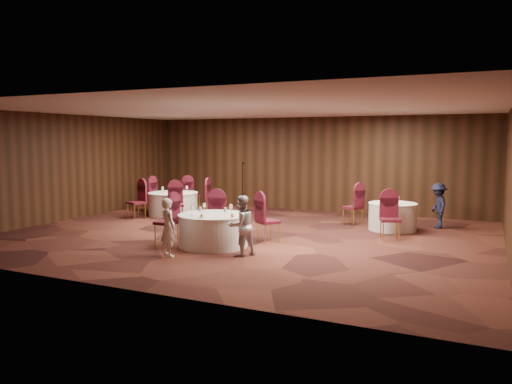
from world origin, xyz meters
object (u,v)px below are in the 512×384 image
at_px(table_left, 173,204).
at_px(table_right, 392,216).
at_px(woman_a, 168,227).
at_px(man_c, 438,206).
at_px(woman_b, 241,226).
at_px(mic_stand, 243,196).
at_px(table_main, 213,230).

bearing_deg(table_left, table_right, 2.30).
distance_m(table_right, woman_a, 6.29).
bearing_deg(man_c, woman_a, -59.80).
xyz_separation_m(table_right, man_c, (1.08, 0.84, 0.25)).
height_order(woman_a, woman_b, woman_b).
distance_m(mic_stand, woman_a, 7.04).
distance_m(table_left, man_c, 8.06).
bearing_deg(table_main, mic_stand, 110.32).
bearing_deg(man_c, mic_stand, -118.84).
xyz_separation_m(table_main, woman_b, (1.00, -0.56, 0.26)).
relative_size(woman_a, woman_b, 0.96).
height_order(table_left, woman_a, woman_a).
relative_size(table_main, man_c, 1.28).
bearing_deg(table_right, table_left, -177.70).
bearing_deg(table_main, table_right, 48.91).
xyz_separation_m(woman_a, woman_b, (1.36, 0.69, 0.02)).
bearing_deg(table_right, mic_stand, 162.10).
bearing_deg(woman_b, table_left, -102.30).
height_order(mic_stand, woman_a, mic_stand).
height_order(table_main, woman_a, woman_a).
distance_m(table_main, woman_b, 1.18).
distance_m(table_left, woman_b, 6.15).
bearing_deg(table_right, man_c, 38.02).
relative_size(table_left, woman_b, 1.25).
xyz_separation_m(table_main, woman_a, (-0.36, -1.26, 0.24)).
relative_size(mic_stand, man_c, 1.32).
distance_m(woman_b, man_c, 6.25).
height_order(table_main, woman_b, woman_b).
height_order(table_main, mic_stand, mic_stand).
distance_m(table_left, mic_stand, 2.52).
height_order(table_left, mic_stand, mic_stand).
bearing_deg(mic_stand, table_left, -126.40).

